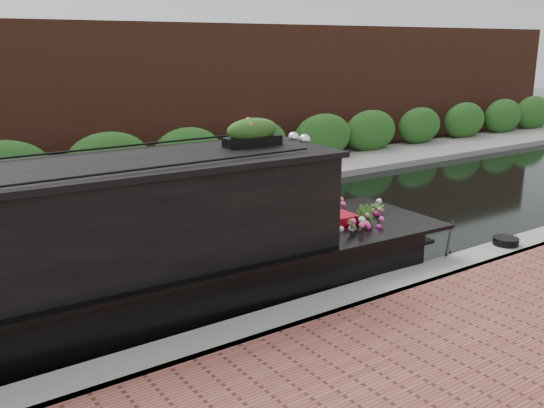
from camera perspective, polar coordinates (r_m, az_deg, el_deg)
ground at (r=10.56m, az=-5.80°, el=-4.22°), size 80.00×80.00×0.00m
near_bank_coping at (r=8.04m, az=6.03°, el=-10.55°), size 40.00×0.60×0.50m
far_bank_path at (r=14.23m, az=-14.13°, el=0.44°), size 40.00×2.40×0.34m
far_hedge at (r=15.05m, az=-15.37°, el=1.14°), size 40.00×1.10×2.80m
far_brick_wall at (r=17.00m, az=-17.81°, el=2.50°), size 40.00×1.00×8.00m
narrowboat at (r=7.56m, az=-22.11°, el=-6.76°), size 11.49×2.54×2.67m
rope_fender at (r=10.76m, az=11.74°, el=-3.16°), size 0.33×0.40×0.33m
coiled_mooring_rope at (r=10.63m, az=21.15°, el=-3.29°), size 0.41×0.41×0.12m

